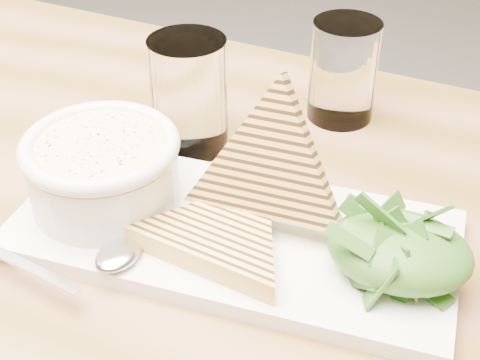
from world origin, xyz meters
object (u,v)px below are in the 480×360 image
(platter, at_px, (233,234))
(soup_bowl, at_px, (104,177))
(table_top, at_px, (48,274))
(glass_near, at_px, (189,95))
(glass_far, at_px, (343,71))

(platter, height_order, soup_bowl, soup_bowl)
(platter, distance_m, soup_bowl, 0.12)
(table_top, bearing_deg, glass_near, 73.94)
(table_top, relative_size, platter, 3.59)
(platter, xyz_separation_m, soup_bowl, (-0.12, 0.00, 0.03))
(platter, distance_m, glass_near, 0.16)
(table_top, height_order, glass_near, glass_near)
(soup_bowl, distance_m, glass_near, 0.13)
(glass_near, bearing_deg, glass_far, 37.60)
(table_top, relative_size, glass_near, 11.48)
(glass_near, height_order, glass_far, glass_near)
(platter, bearing_deg, soup_bowl, 179.25)
(glass_far, bearing_deg, platter, -101.37)
(table_top, bearing_deg, glass_far, 57.51)
(glass_near, distance_m, glass_far, 0.17)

